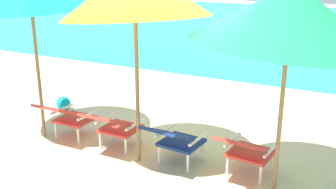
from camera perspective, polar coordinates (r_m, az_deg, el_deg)
name	(u,v)px	position (r m, az deg, el deg)	size (l,w,h in m)	color
ground_plane	(242,80)	(9.51, 10.45, 2.01)	(40.00, 40.00, 0.00)	beige
ocean_band	(306,28)	(17.98, 18.86, 8.89)	(40.00, 18.00, 0.01)	#28B2B7
swim_buoy	(236,44)	(13.21, 9.64, 6.99)	(0.18, 0.18, 1.60)	yellow
lounge_chair_far_left	(67,115)	(6.26, -14.06, -2.87)	(0.55, 0.88, 0.68)	red
lounge_chair_near_left	(113,125)	(5.78, -7.71, -4.25)	(0.56, 0.88, 0.68)	red
lounge_chair_near_right	(175,138)	(5.30, 0.96, -6.23)	(0.61, 0.92, 0.68)	navy
lounge_chair_far_right	(246,149)	(5.10, 10.95, -7.59)	(0.62, 0.92, 0.68)	red
beach_umbrella_right	(290,15)	(4.40, 16.83, 10.71)	(2.93, 2.93, 2.50)	olive
beach_ball	(63,104)	(7.65, -14.54, -1.24)	(0.26, 0.26, 0.26)	#0A93AD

